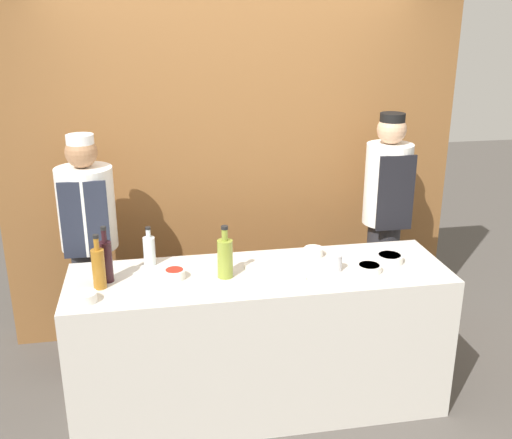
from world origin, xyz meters
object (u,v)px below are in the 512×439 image
Objects in this scene: sauce_bowl_green at (84,297)px; chef_right at (385,223)px; cutting_board at (274,272)px; sauce_bowl_red at (175,273)px; bottle_wine at (106,260)px; bottle_amber at (99,267)px; sauce_bowl_white at (314,251)px; bottle_clear at (149,250)px; bottle_oil at (225,257)px; chef_left at (91,249)px; sauce_bowl_yellow at (369,268)px; cup_steel at (336,263)px; sauce_bowl_purple at (389,258)px.

chef_right is (1.96, 0.80, 0.00)m from sauce_bowl_green.
sauce_bowl_green is 1.06m from cutting_board.
bottle_wine is at bearing 175.45° from sauce_bowl_red.
chef_right reaches higher than bottle_amber.
bottle_amber is (-1.27, -0.22, 0.09)m from sauce_bowl_white.
sauce_bowl_green is at bearing -156.63° from sauce_bowl_red.
sauce_bowl_white reaches higher than cutting_board.
bottle_oil reaches higher than bottle_clear.
cutting_board is 0.19× the size of chef_left.
sauce_bowl_yellow is 1.14× the size of sauce_bowl_green.
sauce_bowl_green is 0.08× the size of chef_right.
sauce_bowl_white is 0.24m from cup_steel.
chef_left is (-0.14, 0.56, -0.15)m from bottle_wine.
sauce_bowl_white is 0.39× the size of bottle_oil.
bottle_oil reaches higher than sauce_bowl_purple.
bottle_clear reaches higher than sauce_bowl_purple.
chef_left is at bearing 92.43° from sauce_bowl_green.
cutting_board is at bearing -144.52° from sauce_bowl_white.
bottle_clear is at bearing 160.09° from cutting_board.
bottle_wine is at bearing 65.56° from bottle_amber.
bottle_wine is 1.06× the size of bottle_oil.
chef_left is 2.00m from chef_right.
sauce_bowl_red is at bearing -4.55° from bottle_wine.
cup_steel is at bearing 166.60° from sauce_bowl_yellow.
sauce_bowl_yellow is 0.91× the size of sauce_bowl_purple.
sauce_bowl_white is 0.07× the size of chef_right.
sauce_bowl_white is 0.36m from cutting_board.
chef_left is at bearing 155.64° from cup_steel.
chef_left is (-0.51, 0.59, -0.05)m from sauce_bowl_red.
sauce_bowl_white is at bearing 6.69° from bottle_wine.
sauce_bowl_purple is 0.50× the size of bottle_wine.
bottle_clear is at bearing 165.17° from cup_steel.
bottle_amber reaches higher than sauce_bowl_red.
bottle_amber reaches higher than bottle_clear.
bottle_wine is 1.05× the size of bottle_amber.
sauce_bowl_white reaches higher than sauce_bowl_purple.
bottle_oil is 3.14× the size of cup_steel.
cup_steel reaches higher than sauce_bowl_white.
cup_steel is 0.86m from chef_right.
sauce_bowl_white is at bearing 15.86° from sauce_bowl_green.
bottle_wine is 0.20× the size of chef_left.
chef_right is at bearing 16.83° from bottle_wine.
chef_left reaches higher than sauce_bowl_purple.
bottle_wine is at bearing 178.92° from sauce_bowl_purple.
sauce_bowl_yellow is 0.45× the size of bottle_wine.
sauce_bowl_yellow is at bearing -13.40° from cup_steel.
chef_right is (0.63, 0.42, 0.00)m from sauce_bowl_white.
bottle_wine is 0.19× the size of chef_right.
bottle_amber reaches higher than cup_steel.
sauce_bowl_purple is at bearing 6.62° from sauce_bowl_green.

